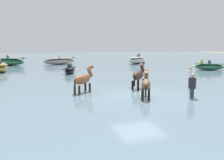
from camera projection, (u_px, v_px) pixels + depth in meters
The scene contains 13 objects.
ground_plane at pixel (139, 102), 12.36m from camera, with size 120.00×120.00×0.00m, color gray.
water_surface at pixel (93, 74), 21.67m from camera, with size 90.00×90.00×0.43m, color slate.
horse_lead_chestnut at pixel (83, 80), 12.67m from camera, with size 1.51×1.32×1.86m.
horse_trailing_bay at pixel (146, 85), 11.36m from camera, with size 1.04×1.60×1.81m.
horse_flank_dark_bay at pixel (139, 76), 13.79m from camera, with size 1.51×1.54×1.99m.
boat_far_offshore at pixel (59, 61), 29.73m from camera, with size 4.34×2.39×1.23m.
boat_near_port at pixel (0, 68), 22.05m from camera, with size 1.83×3.58×1.20m.
boat_near_starboard at pixel (137, 60), 31.03m from camera, with size 3.79×3.70×1.32m.
boat_far_inshore at pixel (209, 67), 23.38m from camera, with size 3.04×2.23×1.11m.
boat_distant_west at pixel (8, 62), 28.28m from camera, with size 4.37×3.30×1.33m.
boat_distant_east at pixel (70, 70), 20.88m from camera, with size 1.56×2.53×0.95m.
person_onlooker_left at pixel (192, 89), 11.47m from camera, with size 0.36×0.37×1.63m.
person_wading_mid at pixel (190, 79), 14.69m from camera, with size 0.35×0.38×1.63m.
Camera 1 is at (-5.24, -10.91, 3.10)m, focal length 37.04 mm.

